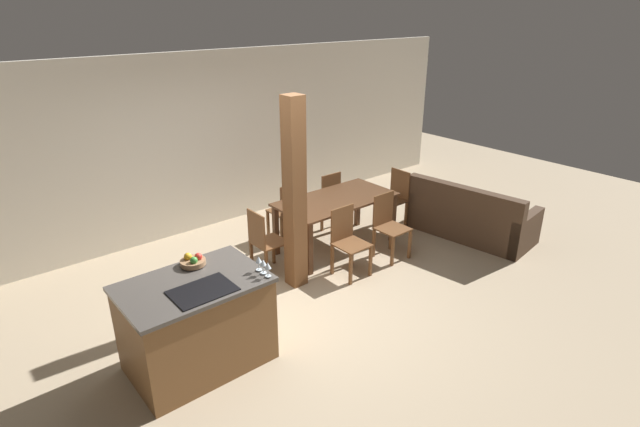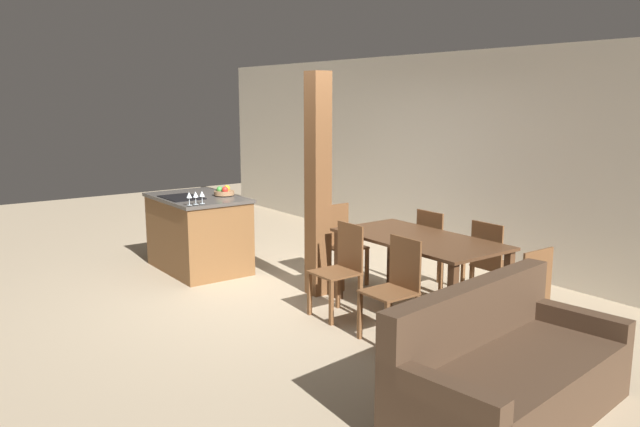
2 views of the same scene
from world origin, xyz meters
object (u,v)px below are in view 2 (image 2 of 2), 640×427
at_px(wine_glass_near, 189,196).
at_px(timber_post, 318,186).
at_px(kitchen_island, 198,233).
at_px(wine_glass_far, 202,194).
at_px(dining_chair_far_left, 436,249).
at_px(dining_chair_far_right, 493,263).
at_px(fruit_bowl, 224,192).
at_px(couch, 507,377).
at_px(wine_glass_middle, 196,195).
at_px(dining_chair_near_left, 341,268).
at_px(dining_chair_foot_end, 524,297).
at_px(dining_chair_near_right, 395,287).
at_px(dining_table, 418,248).
at_px(dining_chair_head_end, 341,243).

distance_m(wine_glass_near, timber_post, 1.47).
bearing_deg(kitchen_island, wine_glass_far, -19.90).
distance_m(dining_chair_far_left, dining_chair_far_right, 0.77).
xyz_separation_m(fruit_bowl, couch, (4.43, -0.22, -0.69)).
relative_size(kitchen_island, wine_glass_middle, 9.09).
relative_size(dining_chair_far_right, couch, 0.47).
bearing_deg(wine_glass_middle, timber_post, 40.56).
height_order(wine_glass_far, timber_post, timber_post).
relative_size(kitchen_island, fruit_bowl, 5.35).
bearing_deg(couch, wine_glass_far, 86.51).
distance_m(kitchen_island, dining_chair_near_left, 2.39).
bearing_deg(timber_post, dining_chair_foot_end, 11.03).
relative_size(dining_chair_near_right, timber_post, 0.38).
bearing_deg(dining_chair_far_left, dining_chair_foot_end, 157.55).
bearing_deg(fruit_bowl, wine_glass_middle, -53.12).
relative_size(dining_chair_near_left, dining_chair_near_right, 1.00).
xyz_separation_m(dining_chair_far_right, couch, (1.46, -1.68, -0.19)).
distance_m(dining_table, dining_chair_far_right, 0.79).
height_order(fruit_bowl, dining_chair_far_right, fruit_bowl).
bearing_deg(kitchen_island, dining_chair_far_right, 29.14).
bearing_deg(dining_chair_head_end, dining_chair_near_left, -128.34).
distance_m(dining_chair_far_left, couch, 2.80).
height_order(dining_chair_foot_end, timber_post, timber_post).
bearing_deg(fruit_bowl, timber_post, 12.47).
bearing_deg(fruit_bowl, dining_chair_far_left, 33.52).
bearing_deg(dining_chair_head_end, wine_glass_near, 147.85).
relative_size(wine_glass_far, dining_chair_far_right, 0.16).
relative_size(wine_glass_near, dining_chair_near_right, 0.16).
relative_size(wine_glass_near, wine_glass_far, 1.00).
xyz_separation_m(dining_chair_near_left, couch, (2.24, -0.34, -0.19)).
height_order(dining_chair_far_left, timber_post, timber_post).
bearing_deg(dining_chair_near_right, dining_chair_far_right, 90.00).
bearing_deg(dining_chair_foot_end, wine_glass_middle, -67.95).
relative_size(dining_table, dining_chair_foot_end, 1.89).
xyz_separation_m(wine_glass_near, dining_chair_near_left, (1.76, 0.78, -0.57)).
bearing_deg(dining_chair_near_left, couch, -8.57).
relative_size(wine_glass_near, dining_chair_far_left, 0.16).
bearing_deg(dining_chair_far_left, wine_glass_near, 50.32).
bearing_deg(dining_chair_head_end, dining_chair_far_right, -67.55).
xyz_separation_m(wine_glass_near, timber_post, (1.07, 1.00, 0.15)).
xyz_separation_m(wine_glass_far, dining_chair_near_left, (1.76, 0.62, -0.57)).
bearing_deg(kitchen_island, dining_chair_near_right, 7.35).
bearing_deg(dining_chair_far_right, dining_chair_far_left, 0.00).
xyz_separation_m(wine_glass_near, wine_glass_far, (0.00, 0.16, 0.00)).
distance_m(dining_chair_near_left, dining_chair_foot_end, 1.75).
bearing_deg(dining_table, couch, -28.56).
distance_m(dining_chair_foot_end, couch, 1.20).
height_order(kitchen_island, dining_chair_head_end, kitchen_island).
xyz_separation_m(dining_chair_far_left, couch, (2.24, -1.68, -0.19)).
relative_size(dining_chair_near_right, dining_chair_far_right, 1.00).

